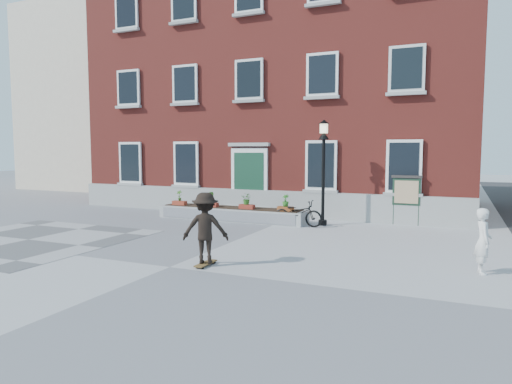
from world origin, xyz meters
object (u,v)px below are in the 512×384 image
at_px(bystander, 483,241).
at_px(skateboarder, 205,228).
at_px(bicycle, 298,213).
at_px(notice_board, 406,192).
at_px(lamp_post, 324,157).

xyz_separation_m(bystander, skateboarder, (-6.12, -1.95, 0.18)).
height_order(bystander, skateboarder, skateboarder).
bearing_deg(bystander, bicycle, 43.97).
xyz_separation_m(bicycle, notice_board, (3.62, 1.93, 0.78)).
relative_size(notice_board, skateboarder, 1.04).
bearing_deg(lamp_post, bicycle, -140.94).
bearing_deg(notice_board, lamp_post, -155.48).
height_order(notice_board, skateboarder, notice_board).
distance_m(notice_board, skateboarder, 9.16).
bearing_deg(bystander, lamp_post, 36.27).
bearing_deg(bicycle, lamp_post, -52.17).
distance_m(bicycle, lamp_post, 2.28).
distance_m(bicycle, bystander, 7.42).
relative_size(lamp_post, notice_board, 2.10).
bearing_deg(lamp_post, notice_board, 24.52).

